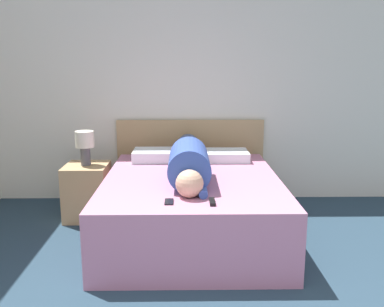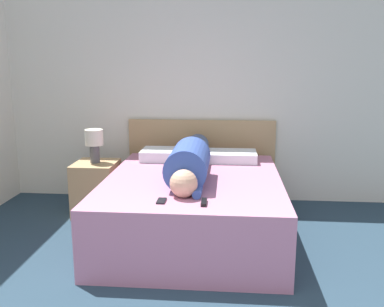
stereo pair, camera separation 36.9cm
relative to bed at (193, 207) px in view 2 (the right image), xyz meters
name	(u,v)px [view 2 (the right image)]	position (x,y,z in m)	size (l,w,h in m)	color
wall_back	(199,88)	(-0.03, 1.18, 1.02)	(5.64, 0.06, 2.60)	silver
bed	(193,207)	(0.00, 0.00, 0.00)	(1.57, 1.96, 0.57)	#B2708E
headboard	(201,160)	(0.00, 1.11, 0.19)	(1.69, 0.04, 0.94)	tan
nightstand	(97,188)	(-1.08, 0.51, 0.00)	(0.43, 0.48, 0.56)	tan
table_lamp	(94,141)	(-1.08, 0.51, 0.50)	(0.19, 0.19, 0.35)	#4C4C51
person_lying	(191,160)	(-0.03, 0.01, 0.44)	(0.35, 1.63, 0.35)	tan
pillow_near_headboard	(168,155)	(-0.33, 0.68, 0.34)	(0.55, 0.38, 0.11)	white
pillow_second	(231,156)	(0.35, 0.68, 0.33)	(0.52, 0.38, 0.10)	white
tv_remote	(204,202)	(0.14, -0.74, 0.30)	(0.04, 0.15, 0.02)	black
cell_phone	(161,201)	(-0.18, -0.72, 0.29)	(0.06, 0.13, 0.01)	black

